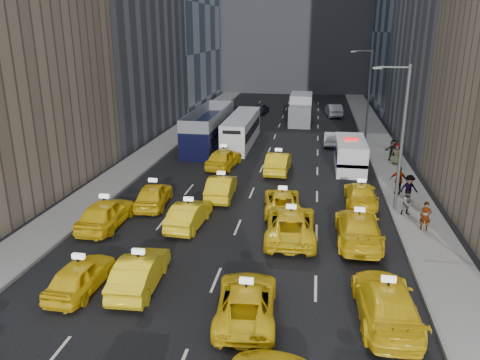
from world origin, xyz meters
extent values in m
plane|color=black|center=(0.00, 0.00, 0.00)|extent=(160.00, 160.00, 0.00)
cube|color=gray|center=(-10.50, 25.00, 0.07)|extent=(3.00, 90.00, 0.15)
cube|color=gray|center=(10.50, 25.00, 0.07)|extent=(3.00, 90.00, 0.15)
cube|color=slate|center=(-9.05, 25.00, 0.09)|extent=(0.15, 90.00, 0.18)
cube|color=slate|center=(9.05, 25.00, 0.09)|extent=(0.15, 90.00, 0.18)
cylinder|color=#595B60|center=(9.30, 12.00, 4.50)|extent=(0.20, 0.20, 9.00)
cylinder|color=#595B60|center=(8.40, 12.00, 8.80)|extent=(1.80, 0.12, 0.12)
cube|color=slate|center=(7.50, 12.00, 8.75)|extent=(0.50, 0.22, 0.12)
cylinder|color=#595B60|center=(9.30, 32.00, 4.50)|extent=(0.20, 0.20, 9.00)
cylinder|color=#595B60|center=(8.40, 32.00, 8.80)|extent=(1.80, 0.12, 0.12)
cube|color=slate|center=(7.50, 32.00, 8.75)|extent=(0.50, 0.22, 0.12)
imported|color=yellow|center=(-5.61, 0.22, 0.71)|extent=(1.82, 4.22, 1.42)
imported|color=yellow|center=(-3.17, 0.88, 0.76)|extent=(1.83, 4.66, 1.51)
imported|color=yellow|center=(1.79, -0.59, 0.69)|extent=(2.71, 5.17, 1.39)
imported|color=yellow|center=(7.19, 0.07, 0.79)|extent=(2.45, 5.54, 1.58)
imported|color=yellow|center=(-7.48, 6.89, 0.83)|extent=(1.97, 4.86, 1.65)
imported|color=yellow|center=(-2.78, 7.71, 0.73)|extent=(1.84, 4.52, 1.46)
imported|color=yellow|center=(3.08, 7.10, 0.80)|extent=(2.91, 5.85, 1.59)
imported|color=yellow|center=(6.66, 7.15, 0.82)|extent=(2.32, 5.65, 1.64)
imported|color=yellow|center=(-5.87, 10.50, 0.77)|extent=(2.25, 4.65, 1.53)
imported|color=yellow|center=(-1.90, 12.74, 0.76)|extent=(1.80, 4.70, 1.53)
imported|color=yellow|center=(2.35, 10.92, 0.66)|extent=(2.67, 4.96, 1.32)
imported|color=yellow|center=(7.26, 12.95, 0.70)|extent=(2.01, 4.85, 1.40)
imported|color=yellow|center=(-3.12, 19.79, 0.82)|extent=(2.58, 5.04, 1.64)
imported|color=yellow|center=(1.40, 19.22, 0.81)|extent=(1.88, 4.97, 1.62)
cube|color=white|center=(7.06, 21.09, 1.20)|extent=(2.66, 6.13, 2.40)
cylinder|color=black|center=(6.07, 18.99, 0.48)|extent=(0.28, 0.96, 0.96)
cylinder|color=black|center=(8.06, 18.99, 0.48)|extent=(0.28, 0.96, 0.96)
cylinder|color=black|center=(6.07, 23.19, 0.48)|extent=(0.28, 0.96, 0.96)
cylinder|color=black|center=(8.06, 23.19, 0.48)|extent=(0.28, 0.96, 0.96)
cube|color=navy|center=(7.06, 21.09, 1.04)|extent=(2.70, 6.13, 0.27)
cube|color=red|center=(7.06, 21.09, 2.49)|extent=(1.11, 0.45, 0.17)
cube|color=black|center=(-5.97, 27.03, 1.74)|extent=(3.67, 12.14, 3.48)
cylinder|color=black|center=(-7.18, 21.95, 0.55)|extent=(0.28, 1.10, 1.10)
cylinder|color=black|center=(-4.77, 21.95, 0.55)|extent=(0.28, 1.10, 1.10)
cylinder|color=black|center=(-7.18, 32.11, 0.55)|extent=(0.28, 1.10, 1.10)
cylinder|color=black|center=(-4.77, 32.11, 0.55)|extent=(0.28, 1.10, 1.10)
cube|color=white|center=(-2.97, 28.17, 1.42)|extent=(3.30, 11.17, 2.84)
cylinder|color=black|center=(-3.96, 23.57, 0.55)|extent=(0.28, 1.10, 1.10)
cylinder|color=black|center=(-1.97, 23.57, 0.55)|extent=(0.28, 1.10, 1.10)
cylinder|color=black|center=(-3.96, 32.77, 0.55)|extent=(0.28, 1.10, 1.10)
cylinder|color=black|center=(-1.97, 32.77, 0.55)|extent=(0.28, 1.10, 1.10)
cube|color=silver|center=(2.35, 39.98, 1.70)|extent=(2.67, 7.47, 3.40)
cylinder|color=black|center=(1.23, 37.16, 0.55)|extent=(0.28, 1.10, 1.10)
cylinder|color=black|center=(3.48, 37.16, 0.55)|extent=(0.28, 1.10, 1.10)
cylinder|color=black|center=(1.23, 42.79, 0.55)|extent=(0.28, 1.10, 1.10)
cylinder|color=black|center=(3.48, 42.79, 0.55)|extent=(0.28, 1.10, 1.10)
imported|color=#B6B9BE|center=(5.82, 29.18, 0.67)|extent=(1.59, 4.11, 1.34)
imported|color=black|center=(-5.59, 40.86, 0.84)|extent=(2.99, 6.12, 1.68)
imported|color=gray|center=(2.55, 45.22, 0.76)|extent=(2.15, 5.25, 1.52)
imported|color=black|center=(-3.12, 45.57, 0.71)|extent=(2.13, 4.33, 1.42)
imported|color=#A7A9AF|center=(6.47, 45.18, 0.80)|extent=(2.25, 5.04, 1.61)
imported|color=gray|center=(10.44, 8.96, 0.98)|extent=(0.68, 0.52, 1.66)
imported|color=gray|center=(9.88, 11.17, 0.92)|extent=(0.83, 0.60, 1.54)
imported|color=gray|center=(10.32, 13.46, 1.07)|extent=(1.27, 0.76, 1.83)
imported|color=gray|center=(9.90, 15.06, 1.10)|extent=(1.21, 0.81, 1.89)
imported|color=gray|center=(10.91, 22.59, 1.03)|extent=(0.89, 0.54, 1.76)
imported|color=gray|center=(10.79, 23.81, 1.05)|extent=(1.72, 1.02, 1.79)
camera|label=1|loc=(4.10, -16.43, 10.92)|focal=35.00mm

